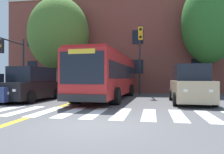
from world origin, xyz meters
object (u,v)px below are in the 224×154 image
(street_tree_curbside_large, at_px, (208,23))
(street_tree_curbside_small, at_px, (59,34))
(car_black_near_lane, at_px, (33,85))
(car_teal_behind_bus, at_px, (120,84))
(city_bus, at_px, (109,75))
(traffic_light_far_corner, at_px, (14,56))
(traffic_light_overhead, at_px, (140,49))
(car_tan_far_lane, at_px, (190,85))

(street_tree_curbside_large, distance_m, street_tree_curbside_small, 14.07)
(car_black_near_lane, height_order, car_teal_behind_bus, car_black_near_lane)
(city_bus, relative_size, street_tree_curbside_large, 1.15)
(traffic_light_far_corner, height_order, traffic_light_overhead, traffic_light_overhead)
(car_black_near_lane, bearing_deg, car_teal_behind_bus, 68.87)
(car_tan_far_lane, distance_m, traffic_light_overhead, 6.78)
(traffic_light_far_corner, bearing_deg, street_tree_curbside_small, 64.86)
(car_teal_behind_bus, distance_m, traffic_light_far_corner, 11.99)
(car_tan_far_lane, relative_size, car_teal_behind_bus, 1.17)
(car_tan_far_lane, height_order, traffic_light_far_corner, traffic_light_far_corner)
(city_bus, xyz_separation_m, traffic_light_far_corner, (-7.89, 0.48, 1.56))
(car_tan_far_lane, bearing_deg, street_tree_curbside_large, 67.10)
(car_black_near_lane, relative_size, traffic_light_far_corner, 1.06)
(car_teal_behind_bus, xyz_separation_m, traffic_light_overhead, (2.50, -6.29, 3.23))
(traffic_light_far_corner, xyz_separation_m, traffic_light_overhead, (10.08, 2.66, 0.73))
(car_teal_behind_bus, bearing_deg, traffic_light_overhead, -68.32)
(car_black_near_lane, bearing_deg, traffic_light_overhead, 37.28)
(traffic_light_overhead, bearing_deg, street_tree_curbside_small, 168.51)
(car_teal_behind_bus, bearing_deg, car_tan_far_lane, -64.01)
(street_tree_curbside_large, bearing_deg, street_tree_curbside_small, 179.58)
(city_bus, bearing_deg, traffic_light_far_corner, 176.49)
(car_tan_far_lane, height_order, street_tree_curbside_large, street_tree_curbside_large)
(traffic_light_overhead, bearing_deg, traffic_light_far_corner, -165.25)
(car_teal_behind_bus, distance_m, street_tree_curbside_large, 11.22)
(city_bus, distance_m, car_black_near_lane, 5.31)
(car_teal_behind_bus, height_order, traffic_light_overhead, traffic_light_overhead)
(traffic_light_overhead, distance_m, street_tree_curbside_small, 8.44)
(city_bus, distance_m, traffic_light_far_corner, 8.05)
(car_teal_behind_bus, bearing_deg, street_tree_curbside_large, -29.25)
(car_teal_behind_bus, bearing_deg, street_tree_curbside_small, -140.11)
(city_bus, height_order, car_tan_far_lane, city_bus)
(street_tree_curbside_small, bearing_deg, car_teal_behind_bus, 39.89)
(traffic_light_overhead, xyz_separation_m, street_tree_curbside_large, (5.99, 1.54, 2.36))
(street_tree_curbside_large, bearing_deg, traffic_light_overhead, -165.62)
(car_black_near_lane, xyz_separation_m, traffic_light_overhead, (6.99, 5.32, 2.96))
(street_tree_curbside_large, relative_size, street_tree_curbside_small, 1.05)
(traffic_light_far_corner, xyz_separation_m, street_tree_curbside_small, (2.02, 4.30, 2.61))
(city_bus, xyz_separation_m, car_teal_behind_bus, (-0.31, 9.43, -0.94))
(traffic_light_overhead, height_order, street_tree_curbside_large, street_tree_curbside_large)
(city_bus, bearing_deg, car_black_near_lane, -155.53)
(car_black_near_lane, relative_size, car_tan_far_lane, 1.02)
(car_tan_far_lane, bearing_deg, traffic_light_overhead, 120.76)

